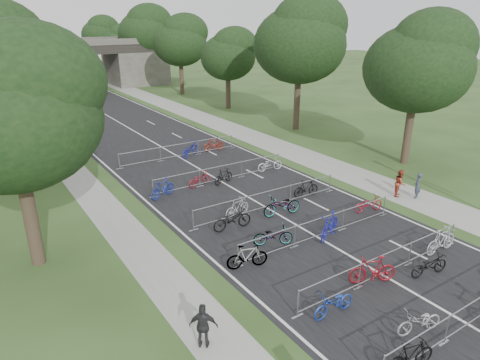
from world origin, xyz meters
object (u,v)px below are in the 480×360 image
object	(u,v)px
pedestrian_a	(417,186)
pedestrian_b	(400,183)
overpass_bridge	(59,65)
pedestrian_c	(203,326)

from	to	relation	value
pedestrian_a	pedestrian_b	xyz separation A→B (m)	(-0.56, 0.76, 0.04)
overpass_bridge	pedestrian_c	bearing A→B (deg)	-97.97
overpass_bridge	pedestrian_a	distance (m)	54.18
pedestrian_c	pedestrian_b	bearing A→B (deg)	-127.30
overpass_bridge	pedestrian_c	size ratio (longest dim) A/B	19.76
pedestrian_a	pedestrian_b	world-z (taller)	pedestrian_b
pedestrian_a	pedestrian_b	bearing A→B (deg)	-81.05
overpass_bridge	pedestrian_b	world-z (taller)	overpass_bridge
overpass_bridge	pedestrian_b	bearing A→B (deg)	-81.90
overpass_bridge	pedestrian_a	size ratio (longest dim) A/B	20.38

